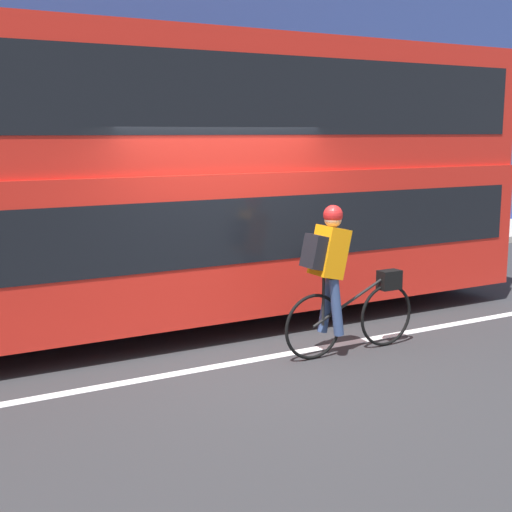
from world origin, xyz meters
TOP-DOWN VIEW (x-y plane):
  - ground_plane at (0.00, 0.00)m, footprint 80.00×80.00m
  - road_center_line at (0.00, -0.19)m, footprint 50.00×0.14m
  - sidewalk_curb at (0.00, 5.36)m, footprint 60.00×2.32m
  - building_facade at (0.00, 6.67)m, footprint 60.00×0.30m
  - bus at (-0.87, 1.61)m, footprint 10.92×2.42m
  - cyclist_on_bike at (0.92, -0.48)m, footprint 1.74×0.32m
  - trash_bin at (7.22, 5.25)m, footprint 0.50×0.50m
  - street_sign_post at (0.15, 5.24)m, footprint 0.36×0.09m

SIDE VIEW (x-z plane):
  - ground_plane at x=0.00m, z-range 0.00..0.00m
  - road_center_line at x=0.00m, z-range 0.00..0.01m
  - sidewalk_curb at x=0.00m, z-range 0.00..0.14m
  - trash_bin at x=7.22m, z-range 0.14..0.95m
  - cyclist_on_bike at x=0.92m, z-range 0.06..1.74m
  - street_sign_post at x=0.15m, z-range 0.29..3.09m
  - bus at x=-0.87m, z-range 0.19..3.77m
  - building_facade at x=0.00m, z-range 0.00..7.87m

